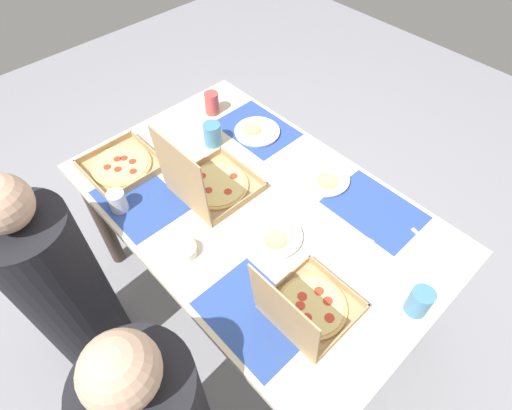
% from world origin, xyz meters
% --- Properties ---
extents(ground_plane, '(6.00, 6.00, 0.00)m').
position_xyz_m(ground_plane, '(0.00, 0.00, 0.00)').
color(ground_plane, gray).
extents(dining_table, '(1.51, 0.95, 0.73)m').
position_xyz_m(dining_table, '(0.00, 0.00, 0.63)').
color(dining_table, '#3F3328').
rests_on(dining_table, ground_plane).
extents(placemat_near_left, '(0.36, 0.26, 0.00)m').
position_xyz_m(placemat_near_left, '(-0.34, -0.33, 0.73)').
color(placemat_near_left, '#2D4C9E').
rests_on(placemat_near_left, dining_table).
extents(placemat_near_right, '(0.36, 0.26, 0.00)m').
position_xyz_m(placemat_near_right, '(0.34, -0.33, 0.73)').
color(placemat_near_right, '#2D4C9E').
rests_on(placemat_near_right, dining_table).
extents(placemat_far_left, '(0.36, 0.26, 0.00)m').
position_xyz_m(placemat_far_left, '(-0.34, 0.33, 0.73)').
color(placemat_far_left, '#2D4C9E').
rests_on(placemat_far_left, dining_table).
extents(placemat_far_right, '(0.36, 0.26, 0.00)m').
position_xyz_m(placemat_far_right, '(0.34, 0.33, 0.73)').
color(placemat_far_right, '#2D4C9E').
rests_on(placemat_far_right, dining_table).
extents(pizza_box_corner_right, '(0.30, 0.31, 0.33)m').
position_xyz_m(pizza_box_corner_right, '(0.18, 0.09, 0.78)').
color(pizza_box_corner_right, tan).
rests_on(pizza_box_corner_right, dining_table).
extents(pizza_box_edge_far, '(0.26, 0.29, 0.30)m').
position_xyz_m(pizza_box_edge_far, '(-0.45, 0.20, 0.78)').
color(pizza_box_edge_far, tan).
rests_on(pizza_box_edge_far, dining_table).
extents(pizza_box_corner_left, '(0.29, 0.29, 0.04)m').
position_xyz_m(pizza_box_corner_left, '(0.55, 0.28, 0.74)').
color(pizza_box_corner_left, tan).
rests_on(pizza_box_corner_left, dining_table).
extents(plate_near_left, '(0.21, 0.21, 0.03)m').
position_xyz_m(plate_near_left, '(-0.10, -0.30, 0.74)').
color(plate_near_left, white).
rests_on(plate_near_left, dining_table).
extents(plate_middle, '(0.21, 0.21, 0.03)m').
position_xyz_m(plate_middle, '(0.32, -0.30, 0.74)').
color(plate_middle, white).
rests_on(plate_middle, dining_table).
extents(plate_far_right, '(0.21, 0.21, 0.03)m').
position_xyz_m(plate_far_right, '(-0.17, 0.06, 0.74)').
color(plate_far_right, white).
rests_on(plate_far_right, dining_table).
extents(cup_spare, '(0.08, 0.08, 0.11)m').
position_xyz_m(cup_spare, '(0.40, -0.11, 0.78)').
color(cup_spare, teal).
rests_on(cup_spare, dining_table).
extents(cup_dark, '(0.07, 0.07, 0.11)m').
position_xyz_m(cup_dark, '(-0.68, -0.07, 0.78)').
color(cup_dark, teal).
rests_on(cup_dark, dining_table).
extents(cup_red, '(0.07, 0.07, 0.09)m').
position_xyz_m(cup_red, '(0.35, 0.40, 0.77)').
color(cup_red, silver).
rests_on(cup_red, dining_table).
extents(cup_clear_right, '(0.07, 0.07, 0.11)m').
position_xyz_m(cup_clear_right, '(0.58, -0.25, 0.78)').
color(cup_clear_right, '#BF4742').
rests_on(cup_clear_right, dining_table).
extents(condiment_bowl, '(0.09, 0.09, 0.04)m').
position_xyz_m(condiment_bowl, '(0.01, 0.34, 0.75)').
color(condiment_bowl, white).
rests_on(condiment_bowl, dining_table).
extents(fork_by_far_right, '(0.19, 0.05, 0.00)m').
position_xyz_m(fork_by_far_right, '(-0.59, -0.33, 0.73)').
color(fork_by_far_right, '#B7B7BC').
rests_on(fork_by_far_right, dining_table).
extents(fork_by_near_right, '(0.19, 0.04, 0.00)m').
position_xyz_m(fork_by_near_right, '(-0.34, -0.18, 0.73)').
color(fork_by_near_right, '#B7B7BC').
rests_on(fork_by_near_right, dining_table).
extents(diner_right_seat, '(0.32, 0.32, 1.14)m').
position_xyz_m(diner_right_seat, '(0.34, 0.74, 0.51)').
color(diner_right_seat, black).
rests_on(diner_right_seat, ground_plane).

